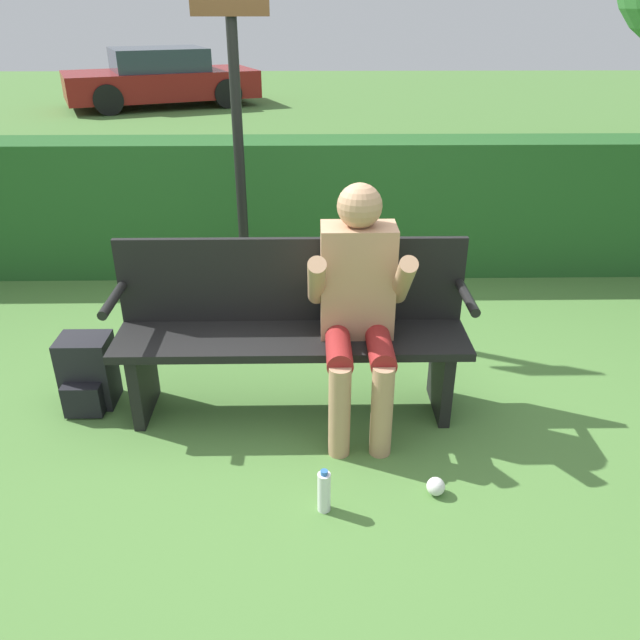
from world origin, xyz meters
TOP-DOWN VIEW (x-y plane):
  - ground_plane at (0.00, 0.00)m, footprint 40.00×40.00m
  - hedge_back at (0.00, 2.10)m, footprint 12.00×0.46m
  - park_bench at (0.00, 0.07)m, footprint 1.88×0.43m
  - person_seated at (0.35, -0.06)m, footprint 0.52×0.60m
  - backpack at (-1.16, 0.09)m, footprint 0.28×0.30m
  - water_bottle at (0.16, -0.79)m, footprint 0.06×0.06m
  - signpost at (-0.37, 1.28)m, footprint 0.48×0.09m
  - parked_car at (-3.17, 11.81)m, footprint 4.46×3.26m
  - litter_crumple at (0.68, -0.69)m, footprint 0.09×0.09m

SIDE VIEW (x-z plane):
  - ground_plane at x=0.00m, z-range 0.00..0.00m
  - litter_crumple at x=0.68m, z-range 0.00..0.09m
  - water_bottle at x=0.16m, z-range -0.01..0.22m
  - backpack at x=-1.16m, z-range -0.01..0.40m
  - park_bench at x=0.00m, z-range 0.02..0.97m
  - hedge_back at x=0.00m, z-range 0.00..1.10m
  - parked_car at x=-3.17m, z-range -0.02..1.19m
  - person_seated at x=0.35m, z-range 0.07..1.36m
  - signpost at x=-0.37m, z-range 0.19..2.45m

